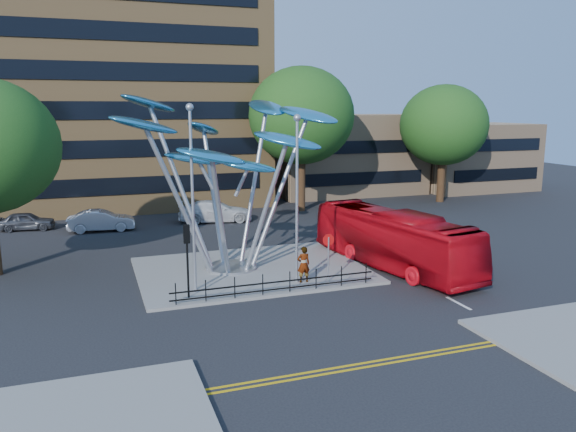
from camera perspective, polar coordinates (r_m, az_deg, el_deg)
name	(u,v)px	position (r m, az deg, el deg)	size (l,w,h in m)	color
ground	(310,306)	(25.56, 2.20, -9.08)	(120.00, 120.00, 0.00)	black
traffic_island	(251,270)	(30.63, -3.74, -5.51)	(12.00, 9.00, 0.15)	slate
double_yellow_near	(373,362)	(20.55, 8.62, -14.41)	(40.00, 0.12, 0.01)	gold
double_yellow_far	(377,365)	(20.31, 9.03, -14.74)	(40.00, 0.12, 0.01)	gold
brick_tower	(115,36)	(54.70, -17.16, 17.11)	(25.00, 15.00, 30.00)	olive
low_building_near	(346,154)	(58.12, 5.94, 6.27)	(15.00, 8.00, 8.00)	tan
low_building_far	(472,157)	(63.81, 18.20, 5.76)	(12.00, 8.00, 7.00)	tan
tree_right	(301,116)	(47.41, 1.38, 10.14)	(8.80, 8.80, 12.11)	black
tree_far	(444,125)	(54.04, 15.55, 8.88)	(8.00, 8.00, 10.81)	black
leaf_sculpture	(227,144)	(29.82, -6.25, 7.30)	(12.72, 9.54, 9.51)	#9EA0A5
street_lamp_left	(192,182)	(26.37, -9.72, 3.40)	(0.36, 0.36, 8.80)	#9EA0A5
street_lamp_right	(297,184)	(27.23, 0.91, 3.25)	(0.36, 0.36, 8.30)	#9EA0A5
traffic_light_island	(187,245)	(25.83, -10.23, -2.97)	(0.28, 0.18, 3.42)	black
no_entry_sign_island	(328,250)	(27.98, 4.12, -3.42)	(0.60, 0.10, 2.45)	#9EA0A5
pedestrian_railing_front	(276,285)	(26.56, -1.18, -7.02)	(10.00, 0.06, 1.00)	black
red_bus	(393,239)	(31.48, 10.62, -2.35)	(2.69, 11.49, 3.20)	#B80812
pedestrian	(304,264)	(28.06, 1.59, -4.93)	(0.67, 0.44, 1.84)	gray
parked_car_left	(26,221)	(44.74, -25.06, -0.47)	(1.56, 3.88, 1.32)	#45464D
parked_car_mid	(101,221)	(42.34, -18.45, -0.45)	(1.62, 4.63, 1.53)	#B6B8BF
parked_car_right	(215,211)	(43.81, -7.41, 0.48)	(2.30, 5.66, 1.64)	silver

